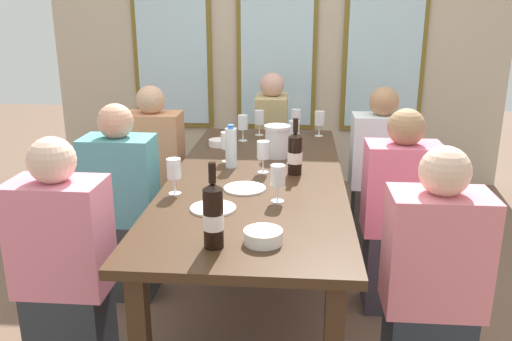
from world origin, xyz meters
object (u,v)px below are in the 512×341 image
seated_person_1 (379,175)px  metal_pitcher (277,141)px  seated_person_0 (155,172)px  dining_table (257,188)px  tasting_bowl_0 (219,143)px  wine_glass_3 (294,129)px  tasting_bowl_1 (263,236)px  wine_glass_4 (296,117)px  wine_glass_0 (227,141)px  wine_glass_2 (263,151)px  seated_person_3 (432,290)px  wine_glass_1 (259,119)px  seated_person_5 (399,218)px  wine_glass_5 (243,123)px  wine_bottle_0 (295,153)px  seated_person_2 (65,272)px  white_plate_1 (213,208)px  wine_bottle_1 (213,215)px  wine_glass_7 (174,169)px  wine_glass_8 (320,119)px  seated_person_6 (272,146)px  seated_person_4 (122,208)px  water_bottle (231,147)px  white_plate_0 (245,188)px  wine_glass_6 (278,176)px

seated_person_1 → metal_pitcher: bearing=-150.8°
seated_person_0 → dining_table: bearing=-42.5°
tasting_bowl_0 → seated_person_1: (1.04, 0.14, -0.23)m
wine_glass_3 → tasting_bowl_1: bearing=-93.8°
wine_glass_4 → wine_glass_3: bearing=-91.2°
wine_glass_0 → wine_glass_2: (0.22, -0.20, 0.00)m
seated_person_1 → seated_person_3: 1.50m
wine_glass_1 → seated_person_5: bearing=-48.9°
dining_table → wine_glass_3: size_ratio=12.66×
metal_pitcher → seated_person_5: size_ratio=0.17×
wine_glass_1 → wine_glass_5: size_ratio=1.00×
wine_bottle_0 → tasting_bowl_1: (-0.11, -0.88, -0.09)m
wine_glass_1 → seated_person_2: size_ratio=0.16×
metal_pitcher → wine_glass_2: bearing=-100.8°
wine_bottle_0 → wine_glass_3: size_ratio=1.74×
tasting_bowl_1 → white_plate_1: bearing=126.6°
wine_bottle_1 → tasting_bowl_0: size_ratio=2.41×
wine_glass_7 → seated_person_2: 0.66m
wine_bottle_0 → seated_person_2: bearing=-140.7°
seated_person_0 → seated_person_1: same height
wine_bottle_0 → seated_person_5: 0.65m
wine_glass_7 → wine_glass_8: bearing=59.9°
wine_glass_1 → wine_glass_4: size_ratio=1.00×
wine_glass_8 → seated_person_0: (-1.11, -0.24, -0.34)m
wine_glass_2 → seated_person_0: (-0.78, 0.64, -0.34)m
dining_table → wine_glass_4: (0.19, 0.98, 0.20)m
wine_glass_3 → seated_person_6: bearing=102.1°
wine_glass_4 → seated_person_4: bearing=-134.1°
wine_bottle_1 → wine_glass_5: wine_bottle_1 is taller
white_plate_1 → tasting_bowl_1: size_ratio=1.37×
wine_bottle_1 → wine_glass_3: size_ratio=1.87×
wine_glass_2 → seated_person_4: size_ratio=0.16×
wine_glass_0 → wine_glass_8: same height
wine_glass_5 → seated_person_1: seated_person_1 is taller
seated_person_3 → seated_person_0: bearing=136.1°
wine_bottle_1 → wine_glass_3: bearing=79.5°
seated_person_4 → wine_glass_2: bearing=2.9°
wine_glass_1 → wine_glass_4: (0.25, 0.06, 0.00)m
wine_glass_5 → seated_person_3: seated_person_3 is taller
water_bottle → dining_table: bearing=-41.7°
white_plate_0 → wine_glass_5: wine_glass_5 is taller
white_plate_0 → wine_glass_3: 0.86m
wine_glass_5 → seated_person_3: 1.79m
wine_glass_7 → seated_person_2: bearing=-132.9°
wine_glass_1 → wine_glass_8: (0.41, 0.00, 0.00)m
white_plate_1 → tasting_bowl_1: (0.24, -0.33, 0.02)m
wine_glass_1 → wine_glass_6: size_ratio=1.00×
tasting_bowl_0 → wine_glass_2: size_ratio=0.78×
wine_bottle_1 → tasting_bowl_1: size_ratio=2.19×
white_plate_0 → seated_person_0: bearing=127.6°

